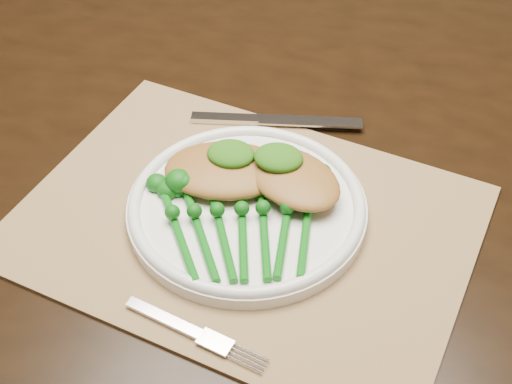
% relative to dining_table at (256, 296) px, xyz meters
% --- Properties ---
extents(floor, '(4.00, 4.00, 0.00)m').
position_rel_dining_table_xyz_m(floor, '(0.05, 0.15, -0.38)').
color(floor, brown).
rests_on(floor, ground).
extents(dining_table, '(1.64, 0.98, 0.75)m').
position_rel_dining_table_xyz_m(dining_table, '(0.00, 0.00, 0.00)').
color(dining_table, black).
rests_on(dining_table, ground).
extents(placemat, '(0.53, 0.44, 0.00)m').
position_rel_dining_table_xyz_m(placemat, '(0.03, -0.19, 0.37)').
color(placemat, olive).
rests_on(placemat, dining_table).
extents(dinner_plate, '(0.25, 0.25, 0.02)m').
position_rel_dining_table_xyz_m(dinner_plate, '(0.03, -0.18, 0.39)').
color(dinner_plate, white).
rests_on(dinner_plate, placemat).
extents(knife, '(0.21, 0.05, 0.01)m').
position_rel_dining_table_xyz_m(knife, '(0.01, -0.02, 0.38)').
color(knife, silver).
rests_on(knife, placemat).
extents(fork, '(0.14, 0.06, 0.00)m').
position_rel_dining_table_xyz_m(fork, '(0.02, -0.34, 0.38)').
color(fork, silver).
rests_on(fork, placemat).
extents(chicken_fillet_left, '(0.14, 0.11, 0.03)m').
position_rel_dining_table_xyz_m(chicken_fillet_left, '(-0.00, -0.14, 0.40)').
color(chicken_fillet_left, olive).
rests_on(chicken_fillet_left, dinner_plate).
extents(chicken_fillet_right, '(0.14, 0.13, 0.02)m').
position_rel_dining_table_xyz_m(chicken_fillet_right, '(0.07, -0.15, 0.41)').
color(chicken_fillet_right, olive).
rests_on(chicken_fillet_right, dinner_plate).
extents(pesto_dollop_left, '(0.05, 0.04, 0.02)m').
position_rel_dining_table_xyz_m(pesto_dollop_left, '(0.00, -0.13, 0.42)').
color(pesto_dollop_left, '#184A0A').
rests_on(pesto_dollop_left, chicken_fillet_left).
extents(pesto_dollop_right, '(0.05, 0.04, 0.02)m').
position_rel_dining_table_xyz_m(pesto_dollop_right, '(0.05, -0.13, 0.42)').
color(pesto_dollop_right, '#184A0A').
rests_on(pesto_dollop_right, chicken_fillet_right).
extents(broccolini_bundle, '(0.19, 0.20, 0.04)m').
position_rel_dining_table_xyz_m(broccolini_bundle, '(0.03, -0.22, 0.40)').
color(broccolini_bundle, '#0C5B10').
rests_on(broccolini_bundle, dinner_plate).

